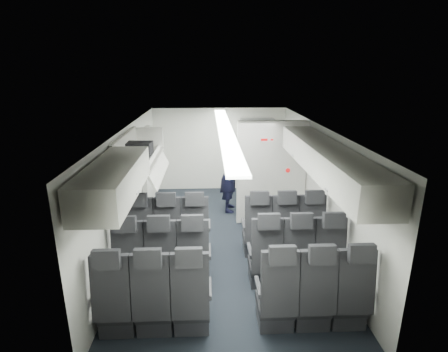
{
  "coord_description": "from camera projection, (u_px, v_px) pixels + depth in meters",
  "views": [
    {
      "loc": [
        -0.29,
        -5.94,
        3.12
      ],
      "look_at": [
        0.0,
        0.4,
        1.15
      ],
      "focal_mm": 28.0,
      "sensor_mm": 36.0,
      "label": 1
    }
  ],
  "objects": [
    {
      "name": "bulkhead_partition",
      "position": [
        271.0,
        173.0,
        7.09
      ],
      "size": [
        1.4,
        0.15,
        2.13
      ],
      "color": "silver",
      "rests_on": "cabin_shell"
    },
    {
      "name": "papers",
      "position": [
        238.0,
        169.0,
        7.7
      ],
      "size": [
        0.19,
        0.06,
        0.13
      ],
      "primitive_type": "cube",
      "rotation": [
        0.0,
        0.0,
        0.22
      ],
      "color": "white",
      "rests_on": "flight_attendant"
    },
    {
      "name": "overhead_bin_left_front_open",
      "position": [
        139.0,
        155.0,
        5.78
      ],
      "size": [
        0.64,
        1.7,
        0.72
      ],
      "color": "#9E9E93",
      "rests_on": "cabin_shell"
    },
    {
      "name": "seat_row_rear",
      "position": [
        234.0,
        301.0,
        4.25
      ],
      "size": [
        3.33,
        0.56,
        1.24
      ],
      "color": "#252529",
      "rests_on": "cabin_shell"
    },
    {
      "name": "overhead_bin_right_front",
      "position": [
        309.0,
        146.0,
        5.87
      ],
      "size": [
        0.53,
        1.7,
        0.4
      ],
      "color": "silver",
      "rests_on": "cabin_shell"
    },
    {
      "name": "galley_unit",
      "position": [
        257.0,
        156.0,
        8.95
      ],
      "size": [
        0.85,
        0.52,
        1.9
      ],
      "color": "#939399",
      "rests_on": "cabin_shell"
    },
    {
      "name": "overhead_bin_left_rear",
      "position": [
        114.0,
        180.0,
        4.08
      ],
      "size": [
        0.53,
        1.8,
        0.4
      ],
      "color": "silver",
      "rests_on": "cabin_shell"
    },
    {
      "name": "flight_attendant",
      "position": [
        229.0,
        174.0,
        7.77
      ],
      "size": [
        0.46,
        0.66,
        1.73
      ],
      "primitive_type": "imported",
      "rotation": [
        0.0,
        0.0,
        1.51
      ],
      "color": "black",
      "rests_on": "ground"
    },
    {
      "name": "seat_row_mid",
      "position": [
        230.0,
        262.0,
        5.11
      ],
      "size": [
        3.33,
        0.56,
        1.24
      ],
      "color": "#252529",
      "rests_on": "cabin_shell"
    },
    {
      "name": "cabin_shell",
      "position": [
        225.0,
        184.0,
        6.27
      ],
      "size": [
        3.41,
        6.01,
        2.16
      ],
      "color": "black",
      "rests_on": "ground"
    },
    {
      "name": "carry_on_bag",
      "position": [
        139.0,
        150.0,
        5.79
      ],
      "size": [
        0.45,
        0.33,
        0.26
      ],
      "primitive_type": "cube",
      "rotation": [
        0.0,
        0.0,
        -0.08
      ],
      "color": "black",
      "rests_on": "overhead_bin_left_front_open"
    },
    {
      "name": "seat_row_front",
      "position": [
        226.0,
        234.0,
        5.97
      ],
      "size": [
        3.33,
        0.56,
        1.24
      ],
      "color": "#252529",
      "rests_on": "cabin_shell"
    },
    {
      "name": "boarding_door",
      "position": [
        148.0,
        170.0,
        7.73
      ],
      "size": [
        0.12,
        1.27,
        1.86
      ],
      "color": "silver",
      "rests_on": "cabin_shell"
    },
    {
      "name": "overhead_bin_right_rear",
      "position": [
        349.0,
        177.0,
        4.2
      ],
      "size": [
        0.53,
        1.8,
        0.4
      ],
      "color": "silver",
      "rests_on": "cabin_shell"
    }
  ]
}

